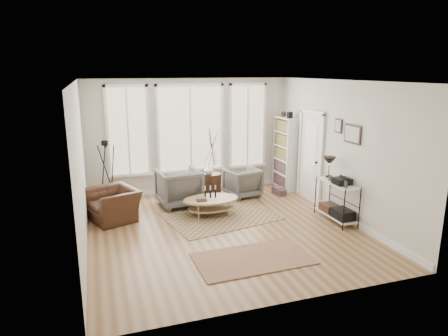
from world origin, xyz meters
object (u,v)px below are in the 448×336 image
object	(u,v)px
low_shelf	(336,197)
side_table	(212,165)
accent_chair	(113,204)
armchair_right	(242,182)
bookcase	(285,153)
coffee_table	(211,202)
armchair_left	(179,187)

from	to	relation	value
low_shelf	side_table	size ratio (longest dim) A/B	0.74
low_shelf	accent_chair	xyz separation A→B (m)	(-4.44, 1.52, -0.18)
armchair_right	side_table	size ratio (longest dim) A/B	0.45
armchair_right	accent_chair	size ratio (longest dim) A/B	0.76
bookcase	coffee_table	world-z (taller)	bookcase
accent_chair	side_table	bearing A→B (deg)	85.70
bookcase	armchair_left	bearing A→B (deg)	-169.98
bookcase	side_table	size ratio (longest dim) A/B	1.17
bookcase	armchair_left	size ratio (longest dim) A/B	2.15
low_shelf	accent_chair	bearing A→B (deg)	161.08
low_shelf	coffee_table	xyz separation A→B (m)	(-2.41, 1.12, -0.21)
low_shelf	coffee_table	size ratio (longest dim) A/B	1.07
low_shelf	bookcase	bearing A→B (deg)	88.72
armchair_left	accent_chair	bearing A→B (deg)	11.89
low_shelf	accent_chair	size ratio (longest dim) A/B	1.27
low_shelf	armchair_right	size ratio (longest dim) A/B	1.66
low_shelf	coffee_table	world-z (taller)	low_shelf
bookcase	armchair_left	distance (m)	3.08
low_shelf	side_table	xyz separation A→B (m)	(-2.03, 2.26, 0.33)
bookcase	accent_chair	bearing A→B (deg)	-167.44
low_shelf	side_table	world-z (taller)	side_table
bookcase	accent_chair	size ratio (longest dim) A/B	2.01
bookcase	low_shelf	bearing A→B (deg)	-91.28
armchair_left	side_table	xyz separation A→B (m)	(0.90, 0.26, 0.41)
coffee_table	armchair_left	distance (m)	1.03
armchair_left	armchair_right	bearing A→B (deg)	-178.97
bookcase	armchair_right	bearing A→B (deg)	-165.77
coffee_table	armchair_right	size ratio (longest dim) A/B	1.55
armchair_left	coffee_table	bearing A→B (deg)	115.26
coffee_table	accent_chair	xyz separation A→B (m)	(-2.03, 0.40, 0.03)
low_shelf	armchair_right	distance (m)	2.53
bookcase	armchair_right	world-z (taller)	bookcase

